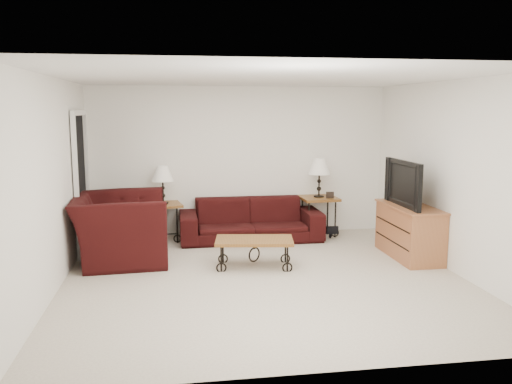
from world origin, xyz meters
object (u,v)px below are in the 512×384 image
sofa (251,220)px  lamp_right (319,178)px  tv_stand (409,231)px  side_table_left (164,222)px  backpack (330,227)px  side_table_right (318,216)px  lamp_left (163,185)px  television (410,183)px  armchair (120,228)px  coffee_table (254,253)px

sofa → lamp_right: lamp_right is taller
tv_stand → lamp_right: bearing=120.6°
side_table_left → backpack: size_ratio=1.56×
sofa → backpack: 1.33m
side_table_right → lamp_left: bearing=180.0°
sofa → lamp_right: bearing=8.6°
sofa → television: (2.09, -1.38, 0.75)m
side_table_left → television: size_ratio=0.54×
backpack → lamp_left: bearing=-179.4°
lamp_left → television: size_ratio=0.54×
lamp_right → side_table_right: bearing=0.0°
armchair → side_table_left: bearing=-31.7°
side_table_right → lamp_left: 2.66m
coffee_table → tv_stand: bearing=3.6°
side_table_left → armchair: armchair is taller
sofa → coffee_table: 1.53m
armchair → sofa: bearing=-68.8°
side_table_left → coffee_table: bearing=-54.0°
side_table_left → television: bearing=-24.0°
coffee_table → television: (2.26, 0.14, 0.89)m
side_table_left → lamp_right: 2.68m
sofa → side_table_right: 1.21m
side_table_right → backpack: side_table_right is taller
tv_stand → television: bearing=180.0°
lamp_right → armchair: (-3.18, -1.09, -0.51)m
side_table_left → armchair: 1.25m
tv_stand → sofa: bearing=146.9°
side_table_left → coffee_table: side_table_left is taller
lamp_right → television: bearing=-59.9°
armchair → television: bearing=-99.9°
sofa → lamp_right: (1.19, 0.18, 0.64)m
sofa → backpack: sofa is taller
side_table_right → lamp_left: (-2.60, 0.00, 0.59)m
side_table_left → lamp_right: size_ratio=0.94×
lamp_right → tv_stand: bearing=-59.4°
armchair → backpack: armchair is taller
side_table_left → lamp_left: size_ratio=1.00×
tv_stand → television: (-0.02, 0.00, 0.70)m
side_table_right → tv_stand: (0.92, -1.56, 0.05)m
lamp_left → television: television is taller
tv_stand → television: television is taller
television → backpack: television is taller
sofa → backpack: (1.32, -0.10, -0.14)m
lamp_left → tv_stand: size_ratio=0.48×
armchair → side_table_right: bearing=-74.5°
side_table_left → side_table_right: bearing=-0.0°
tv_stand → armchair: bearing=173.5°
coffee_table → backpack: (1.49, 1.42, 0.00)m
lamp_left → coffee_table: lamp_left is taller
lamp_left → backpack: (2.73, -0.28, -0.72)m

